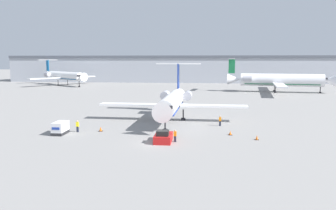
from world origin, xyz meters
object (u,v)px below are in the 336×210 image
(pushback_tug, at_px, (163,137))
(traffic_cone_right, at_px, (230,133))
(airplane_parked_far_right, at_px, (64,76))
(traffic_cone_mid, at_px, (257,138))
(luggage_cart, at_px, (60,128))
(worker_near_tug, at_px, (175,136))
(traffic_cone_left, at_px, (101,129))
(worker_by_wing, at_px, (220,121))
(worker_on_apron, at_px, (77,126))
(airplane_main, at_px, (172,101))
(airplane_parked_far_left, at_px, (279,80))

(pushback_tug, bearing_deg, traffic_cone_right, 28.35)
(pushback_tug, bearing_deg, airplane_parked_far_right, 120.59)
(traffic_cone_mid, bearing_deg, luggage_cart, 179.14)
(pushback_tug, height_order, worker_near_tug, pushback_tug)
(worker_near_tug, xyz_separation_m, traffic_cone_left, (-12.16, 5.40, -0.55))
(worker_by_wing, distance_m, traffic_cone_left, 19.77)
(worker_on_apron, xyz_separation_m, airplane_parked_far_right, (-40.76, 87.92, 3.15))
(airplane_main, xyz_separation_m, worker_near_tug, (1.87, -15.77, -2.67))
(traffic_cone_right, relative_size, traffic_cone_mid, 0.95)
(airplane_main, distance_m, luggage_cart, 20.50)
(traffic_cone_mid, bearing_deg, airplane_main, 134.57)
(worker_near_tug, relative_size, airplane_parked_far_right, 0.06)
(worker_by_wing, bearing_deg, airplane_parked_far_right, 127.88)
(luggage_cart, bearing_deg, airplane_parked_far_right, 113.37)
(worker_near_tug, xyz_separation_m, worker_by_wing, (6.62, 11.55, 0.03))
(airplane_main, distance_m, pushback_tug, 16.13)
(luggage_cart, distance_m, traffic_cone_right, 25.48)
(luggage_cart, relative_size, airplane_parked_far_left, 0.08)
(traffic_cone_left, bearing_deg, airplane_parked_far_right, 116.89)
(worker_by_wing, distance_m, worker_on_apron, 23.24)
(worker_by_wing, relative_size, traffic_cone_mid, 2.65)
(luggage_cart, distance_m, airplane_parked_far_left, 83.21)
(worker_by_wing, xyz_separation_m, airplane_parked_far_left, (22.66, 59.99, 3.25))
(pushback_tug, distance_m, luggage_cart, 16.25)
(airplane_parked_far_left, bearing_deg, pushback_tug, -113.31)
(pushback_tug, height_order, worker_on_apron, worker_on_apron)
(luggage_cart, height_order, worker_near_tug, luggage_cart)
(worker_by_wing, bearing_deg, airplane_main, 153.59)
(pushback_tug, relative_size, traffic_cone_mid, 6.11)
(airplane_main, bearing_deg, worker_near_tug, -83.23)
(luggage_cart, height_order, airplane_parked_far_left, airplane_parked_far_left)
(airplane_main, distance_m, airplane_parked_far_left, 63.89)
(airplane_parked_far_left, bearing_deg, worker_near_tug, -112.25)
(worker_near_tug, relative_size, traffic_cone_right, 2.73)
(airplane_parked_far_left, bearing_deg, luggage_cart, -124.30)
(traffic_cone_mid, bearing_deg, airplane_parked_far_left, 75.40)
(airplane_main, bearing_deg, pushback_tug, -89.00)
(traffic_cone_left, xyz_separation_m, airplane_parked_far_right, (-44.12, 86.99, 3.78))
(worker_near_tug, height_order, traffic_cone_right, worker_near_tug)
(worker_by_wing, height_order, traffic_cone_mid, worker_by_wing)
(airplane_main, bearing_deg, airplane_parked_far_left, 60.82)
(pushback_tug, bearing_deg, airplane_main, 91.00)
(worker_on_apron, bearing_deg, traffic_cone_mid, -4.36)
(luggage_cart, xyz_separation_m, traffic_cone_left, (5.42, 2.54, -0.60))
(traffic_cone_right, bearing_deg, worker_on_apron, -178.74)
(worker_near_tug, distance_m, airplane_parked_far_left, 77.37)
(traffic_cone_right, bearing_deg, airplane_parked_far_right, 126.24)
(luggage_cart, bearing_deg, worker_near_tug, -9.22)
(worker_near_tug, bearing_deg, traffic_cone_left, 156.06)
(worker_by_wing, height_order, airplane_parked_far_left, airplane_parked_far_left)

